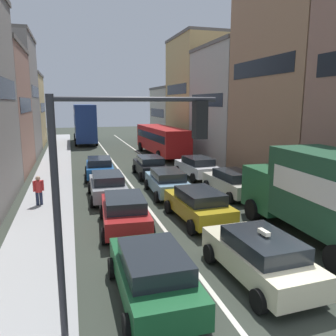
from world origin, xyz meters
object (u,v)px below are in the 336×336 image
object	(u,v)px
traffic_light_pole	(116,175)
sedan_left_lane_third	(108,185)
taxi_centre_lane_front	(260,256)
removalist_box_truck	(322,193)
wagon_left_lane_second	(125,211)
sedan_left_lane_front	(153,273)
sedan_right_lane_behind_truck	(233,182)
sedan_left_lane_fourth	(100,167)
hatchback_centre_lane_third	(167,182)
bus_mid_queue_primary	(161,138)
pedestrian_near_kerb	(39,190)
bus_far_queue_secondary	(84,122)
coupe_centre_lane_fourth	(150,166)
wagon_right_lane_far	(197,167)
sedan_centre_lane_second	(198,204)

from	to	relation	value
traffic_light_pole	sedan_left_lane_third	bearing A→B (deg)	85.24
taxi_centre_lane_front	sedan_left_lane_third	world-z (taller)	taxi_centre_lane_front
removalist_box_truck	wagon_left_lane_second	xyz separation A→B (m)	(-7.00, 3.44, -1.18)
sedan_left_lane_front	sedan_right_lane_behind_truck	xyz separation A→B (m)	(6.95, 9.07, 0.00)
sedan_right_lane_behind_truck	removalist_box_truck	bearing A→B (deg)	178.65
sedan_left_lane_front	sedan_left_lane_fourth	size ratio (longest dim) A/B	0.98
sedan_left_lane_front	hatchback_centre_lane_third	size ratio (longest dim) A/B	0.99
sedan_left_lane_front	wagon_left_lane_second	size ratio (longest dim) A/B	0.98
sedan_left_lane_front	bus_mid_queue_primary	bearing A→B (deg)	-15.69
traffic_light_pole	wagon_left_lane_second	distance (m)	7.35
taxi_centre_lane_front	pedestrian_near_kerb	xyz separation A→B (m)	(-7.00, 9.61, 0.15)
bus_far_queue_secondary	bus_mid_queue_primary	bearing A→B (deg)	-152.20
coupe_centre_lane_fourth	pedestrian_near_kerb	size ratio (longest dim) A/B	2.62
taxi_centre_lane_front	wagon_right_lane_far	bearing A→B (deg)	-15.90
wagon_right_lane_far	sedan_left_lane_third	bearing A→B (deg)	115.82
traffic_light_pole	sedan_centre_lane_second	distance (m)	8.59
sedan_centre_lane_second	sedan_left_lane_fourth	world-z (taller)	same
traffic_light_pole	wagon_right_lane_far	distance (m)	17.40
sedan_left_lane_front	traffic_light_pole	bearing A→B (deg)	136.22
bus_mid_queue_primary	sedan_left_lane_third	bearing A→B (deg)	151.69
pedestrian_near_kerb	hatchback_centre_lane_third	bearing A→B (deg)	80.57
sedan_left_lane_third	bus_mid_queue_primary	distance (m)	16.07
sedan_left_lane_front	bus_far_queue_secondary	world-z (taller)	bus_far_queue_secondary
wagon_left_lane_second	sedan_right_lane_behind_truck	distance (m)	7.73
sedan_left_lane_fourth	sedan_right_lane_behind_truck	xyz separation A→B (m)	(7.02, -6.81, 0.00)
wagon_right_lane_far	bus_mid_queue_primary	bearing A→B (deg)	-4.71
sedan_centre_lane_second	sedan_right_lane_behind_truck	bearing A→B (deg)	-47.49
taxi_centre_lane_front	sedan_left_lane_fourth	world-z (taller)	taxi_centre_lane_front
hatchback_centre_lane_third	sedan_left_lane_third	world-z (taller)	same
pedestrian_near_kerb	bus_far_queue_secondary	bearing A→B (deg)	159.40
sedan_left_lane_front	bus_mid_queue_primary	size ratio (longest dim) A/B	0.41
sedan_left_lane_fourth	sedan_right_lane_behind_truck	size ratio (longest dim) A/B	1.00
wagon_left_lane_second	bus_mid_queue_primary	xyz separation A→B (m)	(6.81, 19.25, 0.96)
sedan_left_lane_third	sedan_right_lane_behind_truck	world-z (taller)	same
sedan_centre_lane_second	sedan_left_lane_fourth	xyz separation A→B (m)	(-3.54, 10.33, 0.00)
sedan_left_lane_third	bus_mid_queue_primary	world-z (taller)	bus_mid_queue_primary
sedan_centre_lane_second	bus_far_queue_secondary	distance (m)	32.71
sedan_centre_lane_second	bus_mid_queue_primary	bearing A→B (deg)	-12.96
removalist_box_truck	sedan_left_lane_third	size ratio (longest dim) A/B	1.79
hatchback_centre_lane_third	pedestrian_near_kerb	xyz separation A→B (m)	(-6.99, -0.48, 0.15)
taxi_centre_lane_front	bus_mid_queue_primary	bearing A→B (deg)	-10.63
taxi_centre_lane_front	bus_mid_queue_primary	size ratio (longest dim) A/B	0.41
taxi_centre_lane_front	pedestrian_near_kerb	distance (m)	11.89
sedan_left_lane_front	wagon_left_lane_second	distance (m)	5.50
removalist_box_truck	sedan_left_lane_front	bearing A→B (deg)	107.01
removalist_box_truck	pedestrian_near_kerb	size ratio (longest dim) A/B	4.66
bus_mid_queue_primary	bus_far_queue_secondary	distance (m)	15.01
sedan_left_lane_front	pedestrian_near_kerb	xyz separation A→B (m)	(-3.66, 9.75, 0.15)
wagon_left_lane_second	bus_far_queue_secondary	bearing A→B (deg)	4.06
sedan_left_lane_front	sedan_centre_lane_second	bearing A→B (deg)	-32.15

